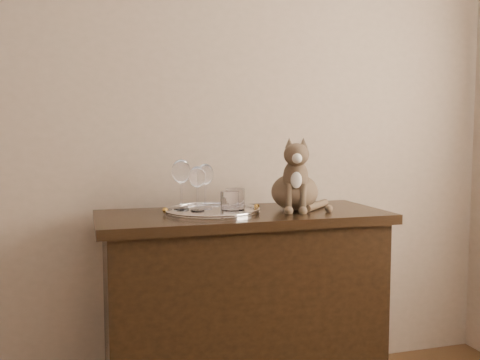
{
  "coord_description": "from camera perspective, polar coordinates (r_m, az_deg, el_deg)",
  "views": [
    {
      "loc": [
        -0.04,
        -0.17,
        1.18
      ],
      "look_at": [
        0.59,
        1.95,
        0.98
      ],
      "focal_mm": 40.0,
      "sensor_mm": 36.0,
      "label": 1
    }
  ],
  "objects": [
    {
      "name": "wine_glass_d",
      "position": [
        2.21,
        -4.57,
        -0.93
      ],
      "size": [
        0.07,
        0.07,
        0.18
      ],
      "primitive_type": null,
      "color": "white",
      "rests_on": "tray"
    },
    {
      "name": "sideboard",
      "position": [
        2.33,
        0.32,
        -13.84
      ],
      "size": [
        1.2,
        0.5,
        0.85
      ],
      "primitive_type": null,
      "color": "black",
      "rests_on": "ground"
    },
    {
      "name": "wall_back",
      "position": [
        2.43,
        -15.75,
        8.87
      ],
      "size": [
        4.0,
        0.1,
        2.7
      ],
      "primitive_type": "cube",
      "color": "tan",
      "rests_on": "ground"
    },
    {
      "name": "wine_glass_b",
      "position": [
        2.3,
        -3.73,
        -0.63
      ],
      "size": [
        0.07,
        0.07,
        0.19
      ],
      "primitive_type": null,
      "color": "white",
      "rests_on": "tray"
    },
    {
      "name": "tumbler_c",
      "position": [
        2.23,
        -0.54,
        -2.09
      ],
      "size": [
        0.08,
        0.08,
        0.09
      ],
      "primitive_type": "cylinder",
      "color": "silver",
      "rests_on": "tray"
    },
    {
      "name": "cat",
      "position": [
        2.3,
        5.86,
        0.68
      ],
      "size": [
        0.39,
        0.38,
        0.31
      ],
      "primitive_type": null,
      "rotation": [
        0.0,
        0.0,
        -0.34
      ],
      "color": "brown",
      "rests_on": "sideboard"
    },
    {
      "name": "tray",
      "position": [
        2.22,
        -2.99,
        -3.39
      ],
      "size": [
        0.4,
        0.4,
        0.01
      ],
      "primitive_type": "cylinder",
      "color": "silver",
      "rests_on": "sideboard"
    },
    {
      "name": "tumbler_a",
      "position": [
        2.18,
        -1.11,
        -2.33
      ],
      "size": [
        0.08,
        0.08,
        0.09
      ],
      "primitive_type": "cylinder",
      "color": "white",
      "rests_on": "tray"
    },
    {
      "name": "wine_glass_a",
      "position": [
        2.26,
        -6.29,
        -0.48
      ],
      "size": [
        0.08,
        0.08,
        0.21
      ],
      "primitive_type": null,
      "color": "silver",
      "rests_on": "tray"
    }
  ]
}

